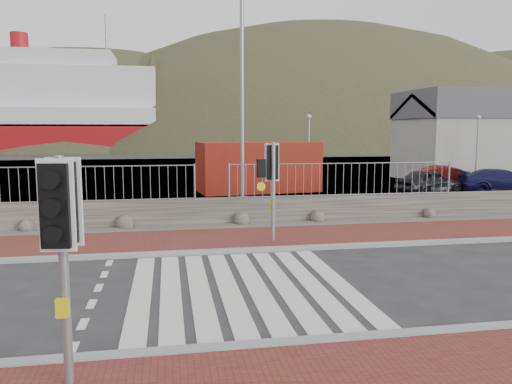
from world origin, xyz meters
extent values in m
plane|color=#28282B|center=(0.00, 0.00, 0.00)|extent=(220.00, 220.00, 0.00)
cube|color=brown|center=(0.00, 4.50, 0.04)|extent=(40.00, 3.00, 0.08)
cube|color=gray|center=(0.00, -3.00, 0.05)|extent=(40.00, 0.25, 0.12)
cube|color=gray|center=(0.00, 3.00, 0.05)|extent=(40.00, 0.25, 0.12)
cube|color=silver|center=(-2.10, 0.00, 0.01)|extent=(0.42, 5.60, 0.01)
cube|color=silver|center=(-1.50, 0.00, 0.01)|extent=(0.42, 5.60, 0.01)
cube|color=silver|center=(-0.90, 0.00, 0.01)|extent=(0.42, 5.60, 0.01)
cube|color=silver|center=(-0.30, 0.00, 0.01)|extent=(0.42, 5.60, 0.01)
cube|color=silver|center=(0.30, 0.00, 0.01)|extent=(0.42, 5.60, 0.01)
cube|color=silver|center=(0.90, 0.00, 0.01)|extent=(0.42, 5.60, 0.01)
cube|color=silver|center=(1.50, 0.00, 0.01)|extent=(0.42, 5.60, 0.01)
cube|color=silver|center=(2.10, 0.00, 0.01)|extent=(0.42, 5.60, 0.01)
cube|color=#59544C|center=(0.00, 6.50, 0.03)|extent=(40.00, 1.50, 0.06)
cube|color=#454138|center=(0.00, 7.30, 0.45)|extent=(40.00, 0.60, 0.90)
cylinder|color=gray|center=(-4.80, 7.15, 2.10)|extent=(8.40, 0.04, 0.04)
cylinder|color=gray|center=(-0.60, 7.15, 1.50)|extent=(0.07, 0.07, 1.20)
cylinder|color=gray|center=(4.80, 7.15, 2.10)|extent=(8.40, 0.04, 0.04)
cylinder|color=gray|center=(0.60, 7.15, 1.50)|extent=(0.07, 0.07, 1.20)
cylinder|color=gray|center=(9.00, 7.15, 1.50)|extent=(0.07, 0.07, 1.20)
cube|color=#4C4C4F|center=(0.00, 27.90, 0.00)|extent=(120.00, 40.00, 0.50)
cube|color=#3F4C54|center=(0.00, 62.90, 0.00)|extent=(220.00, 50.00, 0.05)
cube|color=silver|center=(-18.00, 67.90, 9.00)|extent=(30.00, 12.00, 6.00)
cube|color=silver|center=(-18.00, 67.90, 13.00)|extent=(18.00, 10.00, 2.50)
cylinder|color=maroon|center=(-22.00, 67.90, 15.50)|extent=(2.40, 2.40, 3.00)
cylinder|color=gray|center=(-10.00, 67.90, 17.00)|extent=(0.30, 0.30, 6.00)
cube|color=#9E9E99|center=(20.00, 19.90, 2.00)|extent=(12.00, 6.00, 4.00)
cube|color=#4C4C51|center=(20.00, 19.90, 4.90)|extent=(12.20, 6.20, 1.80)
ellipsoid|color=#2F331E|center=(-15.00, 87.90, -20.00)|extent=(106.40, 68.40, 76.00)
ellipsoid|color=#2F331E|center=(30.00, 87.90, -26.00)|extent=(140.00, 90.00, 100.00)
cylinder|color=gray|center=(-2.81, -3.71, 1.51)|extent=(0.12, 0.12, 3.01)
cube|color=#D4BF0C|center=(-2.81, -3.71, 1.13)|extent=(0.16, 0.10, 0.24)
cube|color=black|center=(-2.81, -3.71, 2.42)|extent=(0.46, 0.31, 1.13)
sphere|color=#0CE53F|center=(-2.81, -3.71, 2.10)|extent=(0.16, 0.16, 0.16)
cylinder|color=gray|center=(1.51, 3.99, 1.48)|extent=(0.12, 0.12, 2.95)
cube|color=#D4BF0C|center=(1.51, 3.99, 1.11)|extent=(0.16, 0.10, 0.23)
cube|color=black|center=(1.51, 3.99, 2.37)|extent=(0.44, 0.29, 1.11)
sphere|color=#0CE53F|center=(1.51, 3.99, 2.06)|extent=(0.16, 0.16, 0.16)
cube|color=black|center=(1.14, 3.95, 2.22)|extent=(0.25, 0.19, 0.53)
cylinder|color=gray|center=(1.21, 8.10, 4.16)|extent=(0.15, 0.15, 8.33)
cube|color=maroon|center=(3.30, 16.23, 1.33)|extent=(6.66, 3.47, 2.65)
imported|color=black|center=(11.76, 13.43, 0.64)|extent=(4.03, 2.49, 1.28)
imported|color=#570E0C|center=(13.93, 15.18, 0.66)|extent=(4.22, 2.40, 1.32)
imported|color=#161647|center=(15.66, 13.10, 0.64)|extent=(4.69, 2.82, 1.27)
camera|label=1|loc=(-1.50, -10.11, 3.33)|focal=35.00mm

